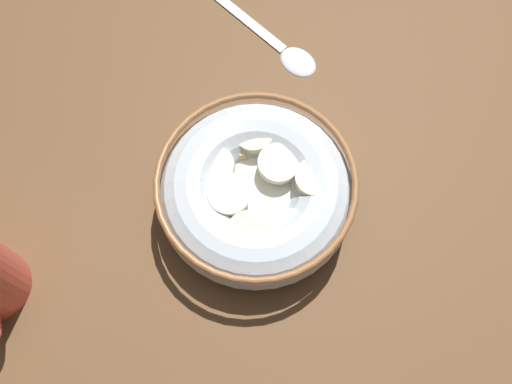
# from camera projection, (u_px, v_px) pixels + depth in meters

# --- Properties ---
(ground_plane) EXTENTS (1.17, 1.17, 0.02)m
(ground_plane) POSITION_uv_depth(u_px,v_px,m) (256.00, 207.00, 0.55)
(ground_plane) COLOR brown
(cereal_bowl) EXTENTS (0.17, 0.17, 0.06)m
(cereal_bowl) POSITION_uv_depth(u_px,v_px,m) (256.00, 192.00, 0.51)
(cereal_bowl) COLOR #B2BCC6
(cereal_bowl) RESTS_ON ground_plane
(spoon) EXTENTS (0.14, 0.08, 0.01)m
(spoon) POSITION_uv_depth(u_px,v_px,m) (284.00, 49.00, 0.59)
(spoon) COLOR silver
(spoon) RESTS_ON ground_plane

